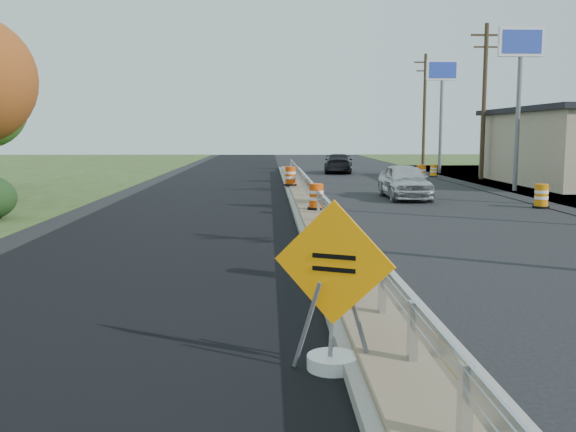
{
  "coord_description": "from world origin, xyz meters",
  "views": [
    {
      "loc": [
        -1.68,
        -15.17,
        2.87
      ],
      "look_at": [
        -1.25,
        -1.58,
        1.1
      ],
      "focal_mm": 40.0,
      "sensor_mm": 36.0,
      "label": 1
    }
  ],
  "objects_px": {
    "car_silver": "(405,181)",
    "barrel_shoulder_near": "(541,197)",
    "caution_sign": "(333,328)",
    "barrel_shoulder_mid": "(421,173)",
    "barrel_shoulder_far": "(434,171)",
    "car_dark_far": "(339,163)",
    "barrel_median_far": "(290,177)",
    "barrel_median_mid": "(316,197)",
    "barrel_median_near": "(327,249)"
  },
  "relations": [
    {
      "from": "car_silver",
      "to": "barrel_shoulder_near",
      "type": "bearing_deg",
      "value": -39.67
    },
    {
      "from": "caution_sign",
      "to": "barrel_shoulder_mid",
      "type": "height_order",
      "value": "caution_sign"
    },
    {
      "from": "barrel_shoulder_far",
      "to": "car_silver",
      "type": "distance_m",
      "value": 14.78
    },
    {
      "from": "caution_sign",
      "to": "car_dark_far",
      "type": "distance_m",
      "value": 38.75
    },
    {
      "from": "barrel_median_far",
      "to": "barrel_shoulder_near",
      "type": "relative_size",
      "value": 1.03
    },
    {
      "from": "barrel_shoulder_mid",
      "to": "car_dark_far",
      "type": "relative_size",
      "value": 0.21
    },
    {
      "from": "barrel_median_far",
      "to": "barrel_shoulder_far",
      "type": "relative_size",
      "value": 1.18
    },
    {
      "from": "car_silver",
      "to": "barrel_median_mid",
      "type": "bearing_deg",
      "value": -126.83
    },
    {
      "from": "caution_sign",
      "to": "barrel_shoulder_mid",
      "type": "relative_size",
      "value": 2.12
    },
    {
      "from": "car_silver",
      "to": "car_dark_far",
      "type": "bearing_deg",
      "value": 92.6
    },
    {
      "from": "caution_sign",
      "to": "barrel_median_far",
      "type": "relative_size",
      "value": 2.19
    },
    {
      "from": "barrel_shoulder_near",
      "to": "barrel_shoulder_mid",
      "type": "bearing_deg",
      "value": 95.65
    },
    {
      "from": "barrel_shoulder_near",
      "to": "car_silver",
      "type": "distance_m",
      "value": 5.83
    },
    {
      "from": "barrel_shoulder_mid",
      "to": "car_silver",
      "type": "xyz_separation_m",
      "value": [
        -3.14,
        -10.02,
        0.3
      ]
    },
    {
      "from": "barrel_shoulder_mid",
      "to": "barrel_median_near",
      "type": "bearing_deg",
      "value": -107.27
    },
    {
      "from": "caution_sign",
      "to": "barrel_median_near",
      "type": "distance_m",
      "value": 4.65
    },
    {
      "from": "barrel_median_mid",
      "to": "barrel_shoulder_near",
      "type": "height_order",
      "value": "barrel_median_mid"
    },
    {
      "from": "caution_sign",
      "to": "car_silver",
      "type": "bearing_deg",
      "value": 99.79
    },
    {
      "from": "barrel_shoulder_far",
      "to": "barrel_median_mid",
      "type": "bearing_deg",
      "value": -115.0
    },
    {
      "from": "barrel_median_mid",
      "to": "barrel_shoulder_far",
      "type": "xyz_separation_m",
      "value": [
        9.21,
        19.75,
        -0.27
      ]
    },
    {
      "from": "barrel_median_far",
      "to": "car_dark_far",
      "type": "bearing_deg",
      "value": 74.07
    },
    {
      "from": "caution_sign",
      "to": "barrel_shoulder_mid",
      "type": "bearing_deg",
      "value": 98.78
    },
    {
      "from": "caution_sign",
      "to": "car_dark_far",
      "type": "height_order",
      "value": "caution_sign"
    },
    {
      "from": "barrel_median_mid",
      "to": "car_silver",
      "type": "distance_m",
      "value": 7.24
    },
    {
      "from": "barrel_shoulder_mid",
      "to": "car_dark_far",
      "type": "bearing_deg",
      "value": 116.37
    },
    {
      "from": "barrel_shoulder_mid",
      "to": "barrel_median_far",
      "type": "bearing_deg",
      "value": -144.54
    },
    {
      "from": "barrel_median_mid",
      "to": "barrel_shoulder_far",
      "type": "bearing_deg",
      "value": 65.0
    },
    {
      "from": "barrel_shoulder_near",
      "to": "car_dark_far",
      "type": "height_order",
      "value": "car_dark_far"
    },
    {
      "from": "caution_sign",
      "to": "barrel_median_near",
      "type": "xyz_separation_m",
      "value": [
        0.35,
        4.63,
        0.12
      ]
    },
    {
      "from": "barrel_median_far",
      "to": "barrel_shoulder_near",
      "type": "height_order",
      "value": "barrel_median_far"
    },
    {
      "from": "barrel_shoulder_far",
      "to": "car_dark_far",
      "type": "xyz_separation_m",
      "value": [
        -5.8,
        4.24,
        0.31
      ]
    },
    {
      "from": "barrel_median_near",
      "to": "barrel_shoulder_far",
      "type": "xyz_separation_m",
      "value": [
        9.75,
        29.64,
        -0.27
      ]
    },
    {
      "from": "barrel_median_mid",
      "to": "barrel_shoulder_mid",
      "type": "height_order",
      "value": "barrel_median_mid"
    },
    {
      "from": "caution_sign",
      "to": "barrel_shoulder_near",
      "type": "xyz_separation_m",
      "value": [
        9.7,
        16.64,
        -0.09
      ]
    },
    {
      "from": "caution_sign",
      "to": "barrel_shoulder_far",
      "type": "height_order",
      "value": "caution_sign"
    },
    {
      "from": "barrel_median_far",
      "to": "barrel_shoulder_mid",
      "type": "xyz_separation_m",
      "value": [
        8.0,
        5.7,
        -0.22
      ]
    },
    {
      "from": "caution_sign",
      "to": "barrel_median_mid",
      "type": "xyz_separation_m",
      "value": [
        0.89,
        14.52,
        0.13
      ]
    },
    {
      "from": "barrel_median_near",
      "to": "barrel_shoulder_mid",
      "type": "distance_m",
      "value": 26.94
    },
    {
      "from": "caution_sign",
      "to": "barrel_median_far",
      "type": "bearing_deg",
      "value": 113.34
    },
    {
      "from": "barrel_median_far",
      "to": "car_dark_far",
      "type": "height_order",
      "value": "car_dark_far"
    },
    {
      "from": "barrel_shoulder_far",
      "to": "car_silver",
      "type": "height_order",
      "value": "car_silver"
    },
    {
      "from": "barrel_median_mid",
      "to": "barrel_shoulder_mid",
      "type": "relative_size",
      "value": 0.91
    },
    {
      "from": "caution_sign",
      "to": "barrel_shoulder_mid",
      "type": "xyz_separation_m",
      "value": [
        8.35,
        30.36,
        -0.06
      ]
    },
    {
      "from": "barrel_shoulder_near",
      "to": "barrel_shoulder_far",
      "type": "distance_m",
      "value": 17.64
    },
    {
      "from": "barrel_shoulder_mid",
      "to": "car_silver",
      "type": "height_order",
      "value": "car_silver"
    },
    {
      "from": "barrel_median_mid",
      "to": "barrel_shoulder_near",
      "type": "relative_size",
      "value": 0.97
    },
    {
      "from": "barrel_median_mid",
      "to": "car_dark_far",
      "type": "xyz_separation_m",
      "value": [
        3.41,
        23.99,
        0.03
      ]
    },
    {
      "from": "barrel_median_far",
      "to": "barrel_shoulder_near",
      "type": "bearing_deg",
      "value": -40.62
    },
    {
      "from": "barrel_shoulder_near",
      "to": "car_silver",
      "type": "xyz_separation_m",
      "value": [
        -4.5,
        3.7,
        0.33
      ]
    },
    {
      "from": "barrel_median_mid",
      "to": "car_dark_far",
      "type": "distance_m",
      "value": 24.23
    }
  ]
}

